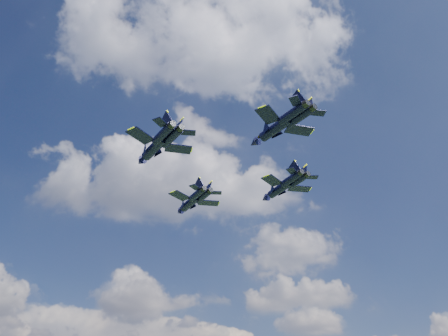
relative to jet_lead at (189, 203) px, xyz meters
The scene contains 4 objects.
jet_lead is the anchor object (origin of this frame).
jet_left 23.12m from the jet_lead, 102.61° to the right, with size 13.57×16.60×4.16m.
jet_right 21.42m from the jet_lead, 15.14° to the right, with size 12.27×16.26×3.99m.
jet_slot 34.87m from the jet_lead, 59.87° to the right, with size 13.07×15.15×3.87m.
Camera 1 is at (5.17, -74.04, 10.81)m, focal length 35.00 mm.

